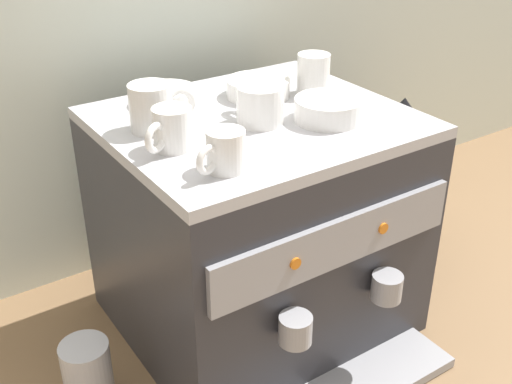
% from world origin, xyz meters
% --- Properties ---
extents(ground_plane, '(4.00, 4.00, 0.00)m').
position_xyz_m(ground_plane, '(0.00, 0.00, 0.00)').
color(ground_plane, brown).
extents(tiled_backsplash_wall, '(2.80, 0.03, 0.93)m').
position_xyz_m(tiled_backsplash_wall, '(0.00, 0.37, 0.47)').
color(tiled_backsplash_wall, silver).
rests_on(tiled_backsplash_wall, ground_plane).
extents(espresso_machine, '(0.54, 0.59, 0.46)m').
position_xyz_m(espresso_machine, '(0.00, -0.00, 0.23)').
color(espresso_machine, '#2D2D33').
rests_on(espresso_machine, ground_plane).
extents(ceramic_cup_0, '(0.09, 0.06, 0.06)m').
position_xyz_m(ceramic_cup_0, '(-0.16, -0.16, 0.49)').
color(ceramic_cup_0, white).
rests_on(ceramic_cup_0, espresso_machine).
extents(ceramic_cup_1, '(0.10, 0.07, 0.07)m').
position_xyz_m(ceramic_cup_1, '(-0.19, -0.04, 0.49)').
color(ceramic_cup_1, white).
rests_on(ceramic_cup_1, espresso_machine).
extents(ceramic_cup_2, '(0.12, 0.07, 0.08)m').
position_xyz_m(ceramic_cup_2, '(-0.18, 0.05, 0.50)').
color(ceramic_cup_2, white).
rests_on(ceramic_cup_2, espresso_machine).
extents(ceramic_cup_3, '(0.09, 0.09, 0.08)m').
position_xyz_m(ceramic_cup_3, '(0.17, 0.04, 0.50)').
color(ceramic_cup_3, white).
rests_on(ceramic_cup_3, espresso_machine).
extents(ceramic_cup_4, '(0.08, 0.12, 0.07)m').
position_xyz_m(ceramic_cup_4, '(-0.01, -0.03, 0.49)').
color(ceramic_cup_4, white).
rests_on(ceramic_cup_4, espresso_machine).
extents(ceramic_bowl_0, '(0.11, 0.11, 0.03)m').
position_xyz_m(ceramic_bowl_0, '(-0.11, 0.15, 0.47)').
color(ceramic_bowl_0, white).
rests_on(ceramic_bowl_0, espresso_machine).
extents(ceramic_bowl_1, '(0.12, 0.12, 0.04)m').
position_xyz_m(ceramic_bowl_1, '(0.10, -0.09, 0.48)').
color(ceramic_bowl_1, white).
rests_on(ceramic_bowl_1, espresso_machine).
extents(ceramic_bowl_2, '(0.12, 0.12, 0.03)m').
position_xyz_m(ceramic_bowl_2, '(0.06, 0.09, 0.47)').
color(ceramic_bowl_2, white).
rests_on(ceramic_bowl_2, espresso_machine).
extents(coffee_grinder, '(0.17, 0.17, 0.39)m').
position_xyz_m(coffee_grinder, '(0.44, 0.05, 0.19)').
color(coffee_grinder, black).
rests_on(coffee_grinder, ground_plane).
extents(milk_pitcher, '(0.09, 0.09, 0.13)m').
position_xyz_m(milk_pitcher, '(-0.39, -0.04, 0.07)').
color(milk_pitcher, '#B7B7BC').
rests_on(milk_pitcher, ground_plane).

